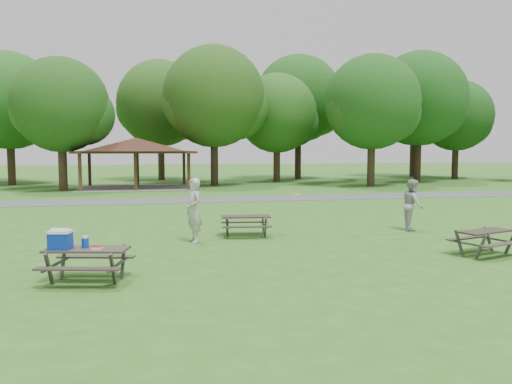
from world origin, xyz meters
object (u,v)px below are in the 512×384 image
object	(u,v)px
frisbee_catcher	(413,205)
picnic_table_near	(78,250)
frisbee_thrower	(194,210)
picnic_table_middle	(246,221)

from	to	relation	value
frisbee_catcher	picnic_table_near	bearing A→B (deg)	136.19
frisbee_thrower	frisbee_catcher	xyz separation A→B (m)	(7.95, 0.72, -0.08)
picnic_table_near	frisbee_thrower	size ratio (longest dim) A/B	1.02
picnic_table_middle	frisbee_thrower	bearing A→B (deg)	-157.77
picnic_table_near	picnic_table_middle	bearing A→B (deg)	46.75
picnic_table_middle	frisbee_thrower	world-z (taller)	frisbee_thrower
picnic_table_near	frisbee_catcher	xyz separation A→B (m)	(10.84, 4.97, 0.21)
frisbee_thrower	frisbee_catcher	distance (m)	7.98
picnic_table_near	picnic_table_middle	world-z (taller)	picnic_table_near
picnic_table_near	frisbee_catcher	bearing A→B (deg)	24.63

